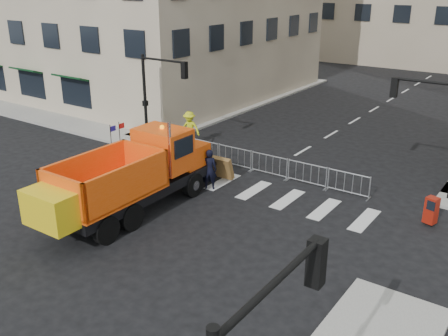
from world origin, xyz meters
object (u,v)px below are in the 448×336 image
Objects in this scene: cop_b at (202,162)px; worker at (190,128)px; cop_c at (207,166)px; newspaper_box at (431,210)px; plow_truck at (129,175)px; cop_a at (209,169)px.

worker reaches higher than cop_b.
cop_b is 0.57m from cop_c.
worker is (-4.06, 3.70, 0.32)m from cop_c.
newspaper_box is at bearing 119.93° from cop_c.
cop_c is 5.51m from worker.
cop_c is 1.52× the size of newspaper_box.
plow_truck is 9.09× the size of newspaper_box.
worker reaches higher than cop_a.
plow_truck reaches higher than worker.
cop_b is (-1.12, 0.92, -0.16)m from cop_a.
cop_a is 1.17× the size of cop_c.
newspaper_box is at bearing -61.03° from plow_truck.
cop_c is (0.50, -0.28, 0.02)m from cop_b.
cop_b is 0.82× the size of worker.
plow_truck is 6.10× the size of cop_b.
cop_a is at bearing -151.60° from newspaper_box.
cop_c is (0.53, 4.66, -0.88)m from plow_truck.
plow_truck is at bearing -78.26° from worker.
newspaper_box is (9.55, 2.04, -0.28)m from cop_a.
plow_truck is at bearing 44.99° from cop_a.
newspaper_box is at bearing -159.73° from cop_b.
cop_a is 1.45m from cop_b.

